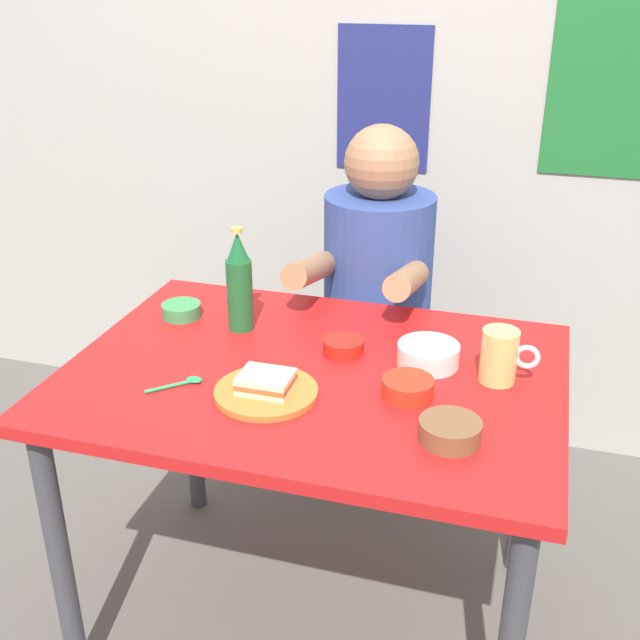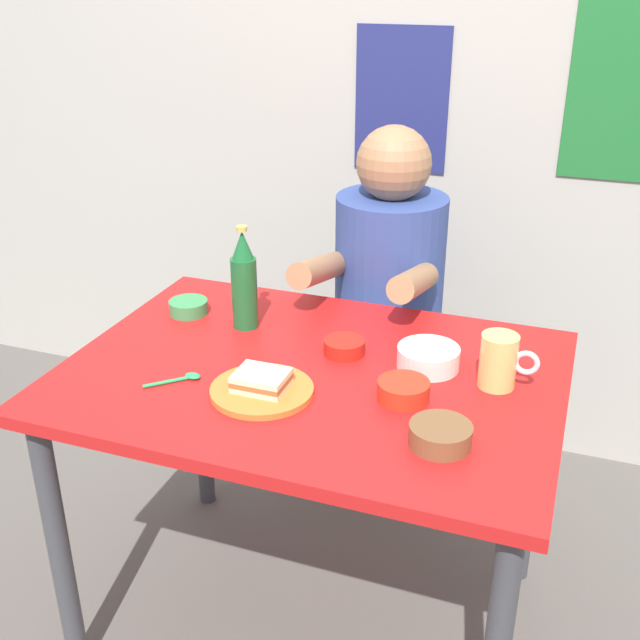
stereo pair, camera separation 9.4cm
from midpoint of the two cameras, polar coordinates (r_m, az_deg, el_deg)
name	(u,v)px [view 1 (the left image)]	position (r m, az deg, el deg)	size (l,w,h in m)	color
ground_plane	(315,615)	(2.18, -1.72, -20.99)	(6.00, 6.00, 0.00)	#59544F
wall_back	(411,57)	(2.55, 5.67, 18.77)	(4.40, 0.09, 2.60)	#ADA89E
dining_table	(314,405)	(1.78, -1.99, -6.34)	(1.10, 0.80, 0.74)	red
stool	(374,387)	(2.45, 2.92, -4.98)	(0.34, 0.34, 0.45)	#4C4C51
person_seated	(377,265)	(2.26, 3.07, 4.08)	(0.33, 0.56, 0.72)	#33478C
plate_orange	(266,392)	(1.64, -5.65, -5.36)	(0.22, 0.22, 0.01)	orange
sandwich	(266,382)	(1.62, -5.69, -4.60)	(0.11, 0.09, 0.04)	beige
beer_mug	(500,356)	(1.69, 11.63, -2.64)	(0.13, 0.08, 0.12)	#D1BC66
beer_bottle	(239,284)	(1.89, -7.40, 2.64)	(0.06, 0.06, 0.26)	#19602D
sambal_bowl_red	(343,345)	(1.79, 0.24, -1.91)	(0.10, 0.10, 0.03)	#B21E14
sauce_bowl_chili	(408,387)	(1.62, 4.86, -4.97)	(0.11, 0.11, 0.04)	red
condiment_bowl_brown	(450,430)	(1.49, 7.80, -8.09)	(0.12, 0.12, 0.04)	brown
rice_bowl_white	(428,354)	(1.75, 6.49, -2.51)	(0.14, 0.14, 0.05)	silver
dip_bowl_green	(181,310)	(2.02, -11.53, 0.74)	(0.10, 0.10, 0.03)	#388C4C
spoon	(184,382)	(1.70, -11.56, -4.56)	(0.10, 0.09, 0.01)	#26A559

